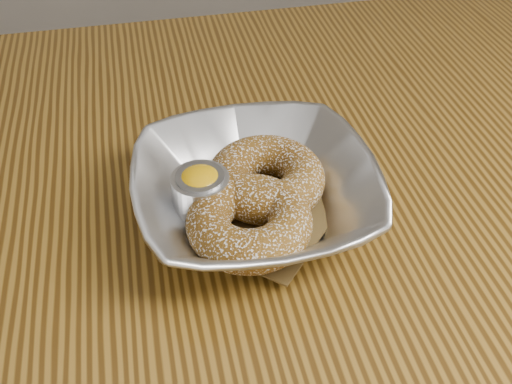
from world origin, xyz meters
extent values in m
cube|color=brown|center=(0.00, 0.00, 0.73)|extent=(1.20, 0.80, 0.04)
cube|color=#452F10|center=(0.54, 0.34, 0.35)|extent=(0.06, 0.06, 0.71)
imported|color=silver|center=(-0.09, -0.06, 0.78)|extent=(0.23, 0.23, 0.06)
cube|color=brown|center=(-0.09, -0.06, 0.76)|extent=(0.20, 0.20, 0.00)
torus|color=brown|center=(-0.08, -0.04, 0.78)|extent=(0.13, 0.13, 0.04)
torus|color=brown|center=(-0.10, -0.10, 0.78)|extent=(0.13, 0.13, 0.04)
cylinder|color=silver|center=(-0.14, -0.05, 0.78)|extent=(0.06, 0.06, 0.04)
cylinder|color=gray|center=(-0.14, -0.05, 0.78)|extent=(0.05, 0.05, 0.04)
ellipsoid|color=#F3AE07|center=(-0.14, -0.05, 0.80)|extent=(0.04, 0.04, 0.03)
camera|label=1|loc=(-0.18, -0.48, 1.16)|focal=42.00mm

